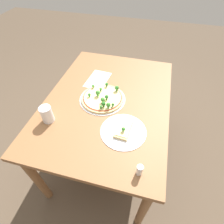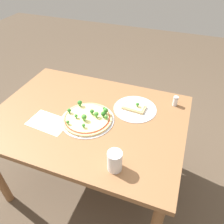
{
  "view_description": "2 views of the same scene",
  "coord_description": "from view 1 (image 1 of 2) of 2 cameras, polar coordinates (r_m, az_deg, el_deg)",
  "views": [
    {
      "loc": [
        -0.95,
        -0.28,
        1.67
      ],
      "look_at": [
        -0.15,
        -0.07,
        0.78
      ],
      "focal_mm": 28.0,
      "sensor_mm": 36.0,
      "label": 1
    },
    {
      "loc": [
        -0.53,
        0.98,
        1.72
      ],
      "look_at": [
        -0.15,
        -0.07,
        0.78
      ],
      "focal_mm": 35.0,
      "sensor_mm": 36.0,
      "label": 2
    }
  ],
  "objects": [
    {
      "name": "ground_plane",
      "position": [
        1.94,
        -0.95,
        -12.36
      ],
      "size": [
        8.0,
        8.0,
        0.0
      ],
      "primitive_type": "plane",
      "color": "brown"
    },
    {
      "name": "dining_table",
      "position": [
        1.41,
        -1.28,
        1.61
      ],
      "size": [
        1.28,
        0.93,
        0.76
      ],
      "color": "brown",
      "rests_on": "ground_plane"
    },
    {
      "name": "pizza_tray_whole",
      "position": [
        1.33,
        -3.06,
        4.63
      ],
      "size": [
        0.35,
        0.35,
        0.07
      ],
      "color": "silver",
      "rests_on": "dining_table"
    },
    {
      "name": "pizza_tray_slice",
      "position": [
        1.13,
        3.72,
        -6.01
      ],
      "size": [
        0.3,
        0.3,
        0.06
      ],
      "color": "silver",
      "rests_on": "dining_table"
    },
    {
      "name": "drinking_cup",
      "position": [
        1.23,
        -20.48,
        -0.68
      ],
      "size": [
        0.08,
        0.08,
        0.12
      ],
      "primitive_type": "cylinder",
      "color": "white",
      "rests_on": "dining_table"
    },
    {
      "name": "condiment_shaker",
      "position": [
        0.97,
        8.99,
        -18.2
      ],
      "size": [
        0.04,
        0.04,
        0.07
      ],
      "color": "silver",
      "rests_on": "dining_table"
    },
    {
      "name": "paper_menu",
      "position": [
        1.54,
        -4.64,
        10.5
      ],
      "size": [
        0.27,
        0.19,
        0.0
      ],
      "primitive_type": "cube",
      "rotation": [
        0.0,
        0.0,
        -0.09
      ],
      "color": "white",
      "rests_on": "dining_table"
    }
  ]
}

